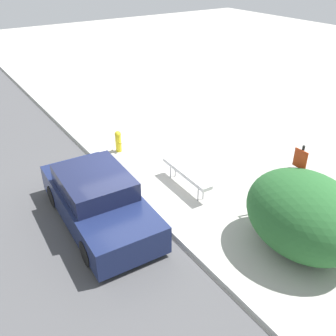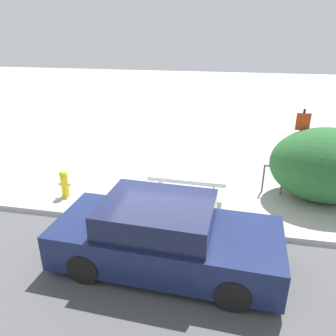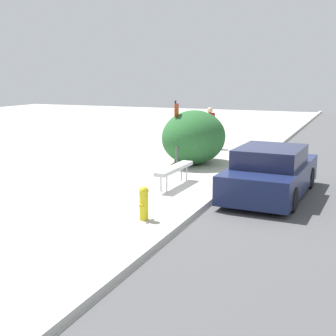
% 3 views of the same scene
% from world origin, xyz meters
% --- Properties ---
extents(ground_plane, '(60.00, 60.00, 0.00)m').
position_xyz_m(ground_plane, '(0.00, 0.00, 0.00)').
color(ground_plane, '#ADAAA3').
extents(curb, '(60.00, 0.20, 0.13)m').
position_xyz_m(curb, '(0.00, 0.00, 0.07)').
color(curb, '#B7B7B2').
rests_on(curb, ground_plane).
extents(bench, '(2.08, 0.39, 0.58)m').
position_xyz_m(bench, '(0.28, 1.48, 0.52)').
color(bench, '#99999E').
rests_on(bench, ground_plane).
extents(bike_rack, '(0.55, 0.12, 0.83)m').
position_xyz_m(bike_rack, '(2.55, 2.20, 0.50)').
color(bike_rack, '#515156').
rests_on(bike_rack, ground_plane).
extents(sign_post, '(0.36, 0.08, 2.30)m').
position_xyz_m(sign_post, '(3.17, 2.60, 1.38)').
color(sign_post, black).
rests_on(sign_post, ground_plane).
extents(fire_hydrant, '(0.36, 0.22, 0.77)m').
position_xyz_m(fire_hydrant, '(-2.95, 0.91, 0.41)').
color(fire_hydrant, gold).
rests_on(fire_hydrant, ground_plane).
extents(shrub_hedge, '(2.85, 2.21, 1.93)m').
position_xyz_m(shrub_hedge, '(3.82, 2.16, 0.97)').
color(shrub_hedge, '#28602D').
rests_on(shrub_hedge, ground_plane).
extents(parked_car_near, '(4.28, 1.97, 1.33)m').
position_xyz_m(parked_car_near, '(0.26, -1.29, 0.62)').
color(parked_car_near, black).
rests_on(parked_car_near, ground_plane).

